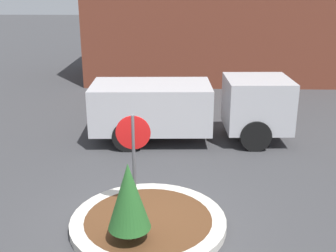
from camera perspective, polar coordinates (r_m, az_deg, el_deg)
ground_plane at (r=8.95m, az=-2.67°, el=-13.38°), size 120.00×120.00×0.00m
traffic_island at (r=8.90m, az=-2.68°, el=-12.89°), size 3.20×3.20×0.18m
stop_sign at (r=8.55m, az=-4.69°, el=-3.02°), size 0.71×0.07×2.30m
island_shrub at (r=7.76m, az=-5.35°, el=-9.46°), size 0.80×0.80×1.56m
utility_truck at (r=13.16m, az=2.96°, el=2.73°), size 6.17×2.28×1.99m
storefront_building at (r=22.65m, az=8.45°, el=15.68°), size 14.31×6.07×7.19m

